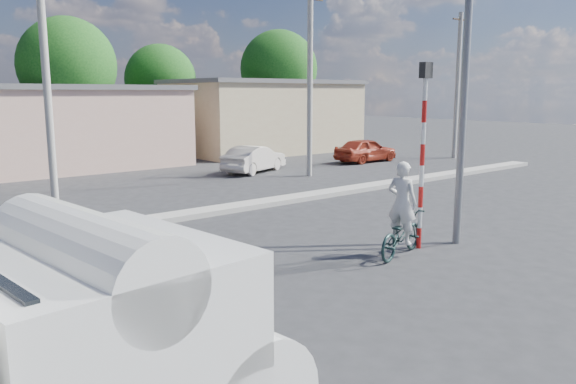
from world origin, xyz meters
TOP-DOWN VIEW (x-y plane):
  - ground_plane at (0.00, 0.00)m, footprint 120.00×120.00m
  - median at (0.00, 8.00)m, footprint 40.00×0.80m
  - bicycle at (2.35, 1.36)m, footprint 2.04×1.15m
  - cyclist at (2.35, 1.36)m, footprint 0.61×0.78m
  - car_cream at (7.84, 14.57)m, footprint 3.98×2.62m
  - car_red at (14.79, 13.97)m, footprint 3.77×1.55m
  - traffic_pole at (3.20, 1.50)m, footprint 0.28×0.18m
  - streetlight at (4.14, 1.20)m, footprint 2.34×0.22m
  - building_row at (1.10, 22.00)m, footprint 37.80×7.30m
  - tree_row at (3.76, 28.45)m, footprint 43.62×7.43m
  - utility_poles at (3.25, 12.00)m, footprint 35.40×0.24m

SIDE VIEW (x-z plane):
  - ground_plane at x=0.00m, z-range 0.00..0.00m
  - median at x=0.00m, z-range 0.00..0.16m
  - bicycle at x=2.35m, z-range 0.00..1.01m
  - car_cream at x=7.84m, z-range 0.00..1.24m
  - car_red at x=14.79m, z-range 0.00..1.28m
  - cyclist at x=2.35m, z-range 0.00..1.88m
  - building_row at x=1.10m, z-range -0.09..4.35m
  - traffic_pole at x=3.20m, z-range 0.41..4.77m
  - utility_poles at x=3.25m, z-range 0.07..8.07m
  - streetlight at x=4.14m, z-range 0.46..9.46m
  - tree_row at x=3.76m, z-range 0.78..9.21m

